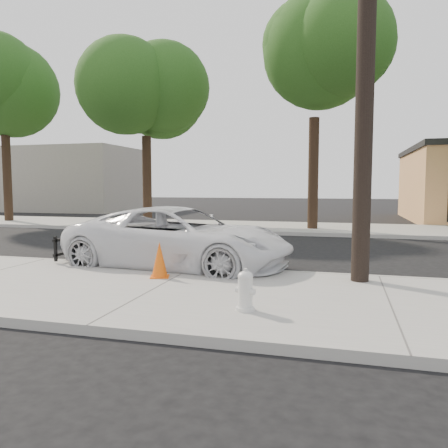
{
  "coord_description": "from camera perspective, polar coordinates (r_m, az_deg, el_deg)",
  "views": [
    {
      "loc": [
        3.24,
        -11.47,
        1.99
      ],
      "look_at": [
        0.27,
        -0.52,
        1.0
      ],
      "focal_mm": 35.0,
      "sensor_mm": 36.0,
      "label": 1
    }
  ],
  "objects": [
    {
      "name": "near_sidewalk",
      "position": [
        8.1,
        -8.96,
        -8.76
      ],
      "size": [
        90.0,
        4.4,
        0.15
      ],
      "primitive_type": "cube",
      "color": "gray",
      "rests_on": "ground"
    },
    {
      "name": "police_cruiser",
      "position": [
        10.44,
        -5.87,
        -1.86
      ],
      "size": [
        5.65,
        3.07,
        1.5
      ],
      "primitive_type": "imported",
      "rotation": [
        0.0,
        0.0,
        1.46
      ],
      "color": "white",
      "rests_on": "ground"
    },
    {
      "name": "traffic_cone",
      "position": [
        8.93,
        -8.42,
        -4.68
      ],
      "size": [
        0.47,
        0.47,
        0.72
      ],
      "rotation": [
        0.0,
        0.0,
        0.34
      ],
      "color": "#E5570C",
      "rests_on": "near_sidewalk"
    },
    {
      "name": "tree_c",
      "position": [
        19.76,
        12.45,
        19.3
      ],
      "size": [
        4.96,
        4.8,
        9.55
      ],
      "color": "black",
      "rests_on": "far_sidewalk"
    },
    {
      "name": "far_sidewalk",
      "position": [
        20.32,
        5.95,
        -0.44
      ],
      "size": [
        90.0,
        5.0,
        0.15
      ],
      "primitive_type": "cube",
      "color": "gray",
      "rests_on": "ground"
    },
    {
      "name": "ground",
      "position": [
        12.08,
        -0.57,
        -4.49
      ],
      "size": [
        120.0,
        120.0,
        0.0
      ],
      "primitive_type": "plane",
      "color": "black",
      "rests_on": "ground"
    },
    {
      "name": "tree_a",
      "position": [
        26.15,
        -26.7,
        14.47
      ],
      "size": [
        4.65,
        4.5,
        9.0
      ],
      "color": "black",
      "rests_on": "far_sidewalk"
    },
    {
      "name": "building_far",
      "position": [
        39.12,
        -21.35,
        5.4
      ],
      "size": [
        14.0,
        8.0,
        5.0
      ],
      "primitive_type": "cube",
      "color": "gray",
      "rests_on": "ground"
    },
    {
      "name": "curb_near",
      "position": [
        10.1,
        -3.83,
        -5.96
      ],
      "size": [
        90.0,
        0.12,
        0.16
      ],
      "primitive_type": "cube",
      "color": "#9E9B93",
      "rests_on": "ground"
    },
    {
      "name": "tree_b",
      "position": [
        21.92,
        -9.88,
        15.86
      ],
      "size": [
        4.34,
        4.2,
        8.45
      ],
      "color": "black",
      "rests_on": "far_sidewalk"
    },
    {
      "name": "utility_pole",
      "position": [
        9.18,
        18.09,
        21.89
      ],
      "size": [
        1.4,
        0.34,
        9.0
      ],
      "color": "black",
      "rests_on": "near_sidewalk"
    },
    {
      "name": "fire_hydrant",
      "position": [
        6.53,
        2.8,
        -8.79
      ],
      "size": [
        0.32,
        0.29,
        0.59
      ],
      "rotation": [
        0.0,
        0.0,
        -0.32
      ],
      "color": "silver",
      "rests_on": "near_sidewalk"
    }
  ]
}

